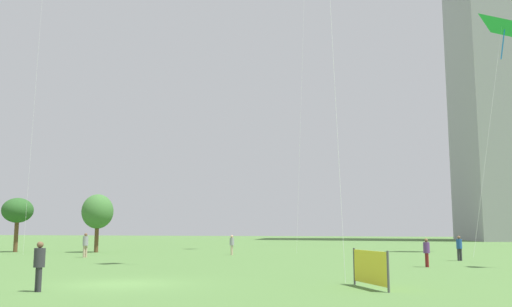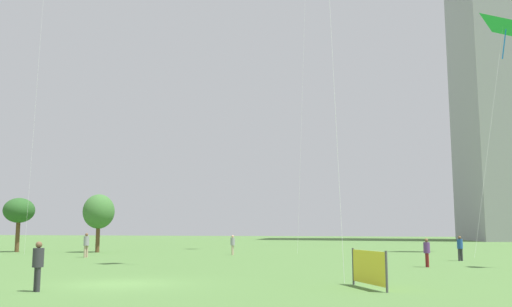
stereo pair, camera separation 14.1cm
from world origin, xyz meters
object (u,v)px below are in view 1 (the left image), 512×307
(person_standing_4, at_px, (459,246))
(event_banner, at_px, (370,267))
(person_standing_1, at_px, (39,263))
(park_tree_1, at_px, (98,212))
(person_standing_2, at_px, (85,243))
(park_tree_0, at_px, (18,211))
(person_standing_0, at_px, (232,244))
(kite_flying_0, at_px, (502,28))
(person_standing_3, at_px, (427,250))

(person_standing_4, bearing_deg, event_banner, -121.01)
(person_standing_1, distance_m, park_tree_1, 31.91)
(person_standing_2, xyz_separation_m, event_banner, (21.97, -15.34, -0.30))
(person_standing_4, bearing_deg, park_tree_0, 156.72)
(person_standing_0, xyz_separation_m, event_banner, (12.94, -22.06, -0.19))
(person_standing_4, relative_size, kite_flying_0, 0.08)
(person_standing_1, relative_size, person_standing_4, 1.02)
(park_tree_0, height_order, event_banner, park_tree_0)
(person_standing_1, xyz_separation_m, person_standing_4, (14.50, 23.15, -0.02))
(person_standing_0, height_order, park_tree_0, park_tree_0)
(person_standing_2, distance_m, person_standing_4, 26.24)
(person_standing_0, relative_size, park_tree_1, 0.30)
(person_standing_4, bearing_deg, park_tree_1, 152.71)
(person_standing_3, bearing_deg, park_tree_0, 55.80)
(person_standing_2, relative_size, kite_flying_0, 0.08)
(person_standing_3, bearing_deg, person_standing_2, 63.09)
(person_standing_0, distance_m, person_standing_4, 17.29)
(person_standing_0, height_order, person_standing_1, person_standing_1)
(event_banner, bearing_deg, person_standing_3, 80.65)
(person_standing_0, bearing_deg, park_tree_0, 86.43)
(event_banner, bearing_deg, kite_flying_0, 73.68)
(person_standing_4, height_order, event_banner, person_standing_4)
(person_standing_0, relative_size, park_tree_0, 0.32)
(person_standing_3, bearing_deg, park_tree_1, 49.23)
(person_standing_4, distance_m, kite_flying_0, 23.72)
(person_standing_1, xyz_separation_m, park_tree_1, (-15.76, 27.61, 2.65))
(person_standing_1, bearing_deg, person_standing_3, -97.37)
(person_standing_3, xyz_separation_m, kite_flying_0, (7.36, 19.91, 19.19))
(person_standing_4, relative_size, park_tree_1, 0.31)
(park_tree_1, bearing_deg, event_banner, -41.63)
(person_standing_2, xyz_separation_m, park_tree_0, (-11.60, 6.39, 2.69))
(person_standing_0, height_order, person_standing_4, person_standing_4)
(person_standing_1, distance_m, person_standing_4, 27.32)
(person_standing_0, bearing_deg, person_standing_1, -179.10)
(person_standing_2, height_order, park_tree_1, park_tree_1)
(person_standing_0, distance_m, person_standing_2, 11.25)
(person_standing_2, distance_m, person_standing_3, 24.17)
(person_standing_4, xyz_separation_m, kite_flying_0, (5.27, 12.97, 19.15))
(person_standing_3, relative_size, kite_flying_0, 0.07)
(person_standing_0, distance_m, person_standing_1, 26.48)
(park_tree_0, relative_size, park_tree_1, 0.94)
(park_tree_0, bearing_deg, kite_flying_0, 13.23)
(kite_flying_0, xyz_separation_m, park_tree_1, (-35.53, -8.51, -16.48))
(person_standing_1, xyz_separation_m, person_standing_2, (-11.51, 19.65, 0.07))
(person_standing_2, relative_size, person_standing_4, 1.09)
(person_standing_2, xyz_separation_m, kite_flying_0, (31.28, 16.47, 19.06))
(person_standing_4, bearing_deg, kite_flying_0, 49.00)
(person_standing_2, distance_m, event_banner, 26.79)
(person_standing_0, relative_size, person_standing_1, 0.96)
(person_standing_3, bearing_deg, person_standing_1, 123.81)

